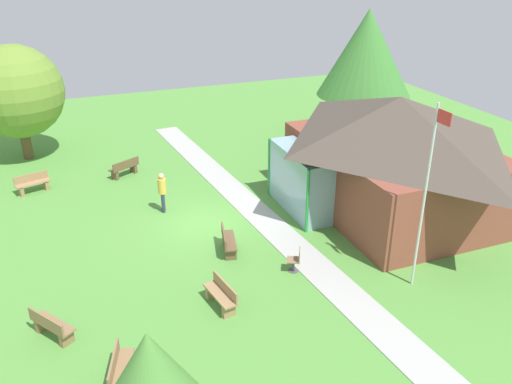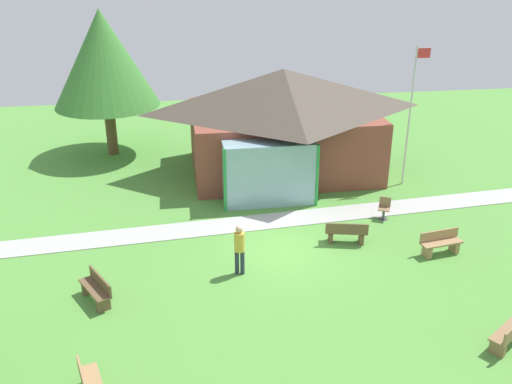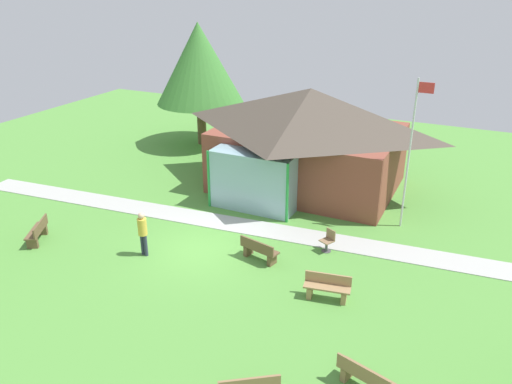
% 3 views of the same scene
% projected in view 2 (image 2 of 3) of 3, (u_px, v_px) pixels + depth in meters
% --- Properties ---
extents(ground_plane, '(44.00, 44.00, 0.00)m').
position_uv_depth(ground_plane, '(284.00, 250.00, 19.68)').
color(ground_plane, '#54933D').
extents(pavilion, '(9.33, 7.85, 4.82)m').
position_uv_depth(pavilion, '(282.00, 120.00, 25.75)').
color(pavilion, brown).
rests_on(pavilion, ground_plane).
extents(footpath, '(25.32, 3.46, 0.03)m').
position_uv_depth(footpath, '(272.00, 221.00, 21.77)').
color(footpath, '#ADADA8').
rests_on(footpath, ground_plane).
extents(flagpole, '(0.64, 0.08, 6.15)m').
position_uv_depth(flagpole, '(411.00, 111.00, 23.94)').
color(flagpole, silver).
rests_on(flagpole, ground_plane).
extents(bench_mid_left, '(1.10, 1.53, 0.84)m').
position_uv_depth(bench_mid_left, '(97.00, 290.00, 16.67)').
color(bench_mid_left, brown).
rests_on(bench_mid_left, ground_plane).
extents(bench_rear_near_path, '(1.56, 0.77, 0.84)m').
position_uv_depth(bench_rear_near_path, '(346.00, 233.00, 20.00)').
color(bench_rear_near_path, brown).
rests_on(bench_rear_near_path, ground_plane).
extents(bench_front_right, '(1.49, 1.21, 0.84)m').
position_uv_depth(bench_front_right, '(510.00, 333.00, 14.78)').
color(bench_front_right, olive).
rests_on(bench_front_right, ground_plane).
extents(bench_mid_right, '(1.55, 0.69, 0.84)m').
position_uv_depth(bench_mid_right, '(441.00, 243.00, 19.30)').
color(bench_mid_right, '#9E7A51').
rests_on(bench_mid_right, ground_plane).
extents(patio_chair_lawn_spare, '(0.59, 0.59, 0.86)m').
position_uv_depth(patio_chair_lawn_spare, '(384.00, 209.00, 21.85)').
color(patio_chair_lawn_spare, '#8C6B4C').
rests_on(patio_chair_lawn_spare, ground_plane).
extents(visitor_strolling_lawn, '(0.34, 0.34, 1.74)m').
position_uv_depth(visitor_strolling_lawn, '(239.00, 246.00, 17.86)').
color(visitor_strolling_lawn, '#2D3347').
rests_on(visitor_strolling_lawn, ground_plane).
extents(tree_behind_pavilion_left, '(5.16, 5.16, 7.20)m').
position_uv_depth(tree_behind_pavilion_left, '(104.00, 59.00, 27.07)').
color(tree_behind_pavilion_left, brown).
rests_on(tree_behind_pavilion_left, ground_plane).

